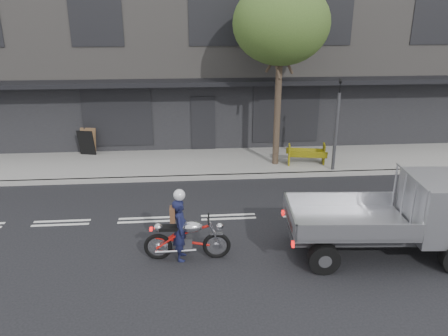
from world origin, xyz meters
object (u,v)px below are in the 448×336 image
(traffic_light_pole, at_px, (336,130))
(construction_barrier, at_px, (308,155))
(street_tree, at_px, (281,24))
(rider, at_px, (181,230))
(motorcycle, at_px, (187,238))
(sandwich_board, at_px, (86,143))
(flatbed_ute, at_px, (426,210))

(traffic_light_pole, bearing_deg, construction_barrier, 148.79)
(street_tree, relative_size, traffic_light_pole, 1.93)
(street_tree, xyz_separation_m, rider, (-3.55, -6.36, -4.50))
(motorcycle, bearing_deg, sandwich_board, 119.35)
(traffic_light_pole, height_order, flatbed_ute, traffic_light_pole)
(traffic_light_pole, distance_m, flatbed_ute, 5.80)
(rider, xyz_separation_m, sandwich_board, (-3.90, 7.98, -0.10))
(motorcycle, distance_m, flatbed_ute, 5.79)
(street_tree, distance_m, construction_barrier, 4.88)
(sandwich_board, bearing_deg, traffic_light_pole, -1.03)
(motorcycle, xyz_separation_m, rider, (-0.15, 0.00, 0.22))
(flatbed_ute, bearing_deg, traffic_light_pole, 97.54)
(traffic_light_pole, relative_size, motorcycle, 1.66)
(street_tree, relative_size, construction_barrier, 4.66)
(motorcycle, height_order, flatbed_ute, flatbed_ute)
(flatbed_ute, relative_size, construction_barrier, 3.21)
(sandwich_board, bearing_deg, flatbed_ute, -26.43)
(motorcycle, bearing_deg, traffic_light_pole, 48.00)
(motorcycle, relative_size, sandwich_board, 2.01)
(motorcycle, relative_size, rider, 1.35)
(construction_barrier, bearing_deg, flatbed_ute, -79.34)
(motorcycle, relative_size, flatbed_ute, 0.45)
(rider, bearing_deg, motorcycle, -87.59)
(rider, distance_m, construction_barrier, 7.65)
(flatbed_ute, xyz_separation_m, construction_barrier, (-1.18, 6.27, -0.64))
(flatbed_ute, xyz_separation_m, sandwich_board, (-9.81, 8.24, -0.52))
(traffic_light_pole, relative_size, construction_barrier, 2.42)
(traffic_light_pole, xyz_separation_m, flatbed_ute, (0.35, -5.77, -0.45))
(street_tree, bearing_deg, rider, -119.16)
(flatbed_ute, bearing_deg, street_tree, 113.61)
(flatbed_ute, distance_m, construction_barrier, 6.41)
(rider, relative_size, flatbed_ute, 0.34)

